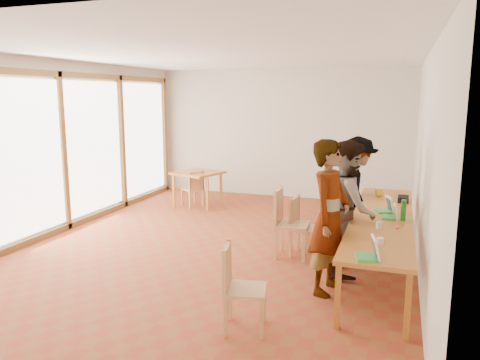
% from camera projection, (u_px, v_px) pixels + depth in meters
% --- Properties ---
extents(ground, '(8.00, 8.00, 0.00)m').
position_uv_depth(ground, '(219.00, 245.00, 7.55)').
color(ground, brown).
rests_on(ground, ground).
extents(wall_back, '(6.00, 0.10, 3.00)m').
position_uv_depth(wall_back, '(281.00, 134.00, 11.00)').
color(wall_back, beige).
rests_on(wall_back, ground).
extents(wall_front, '(6.00, 0.10, 3.00)m').
position_uv_depth(wall_front, '(24.00, 214.00, 3.56)').
color(wall_front, beige).
rests_on(wall_front, ground).
extents(wall_right, '(0.10, 8.00, 3.00)m').
position_uv_depth(wall_right, '(425.00, 162.00, 6.32)').
color(wall_right, beige).
rests_on(wall_right, ground).
extents(window_wall, '(0.10, 8.00, 3.00)m').
position_uv_depth(window_wall, '(62.00, 147.00, 8.23)').
color(window_wall, white).
rests_on(window_wall, ground).
extents(ceiling, '(6.00, 8.00, 0.04)m').
position_uv_depth(ceiling, '(217.00, 53.00, 7.01)').
color(ceiling, white).
rests_on(ceiling, wall_back).
extents(communal_table, '(0.80, 4.00, 0.75)m').
position_uv_depth(communal_table, '(382.00, 220.00, 6.43)').
color(communal_table, '#CA882C').
rests_on(communal_table, ground).
extents(side_table, '(0.90, 0.90, 0.75)m').
position_uv_depth(side_table, '(198.00, 175.00, 10.20)').
color(side_table, '#CA882C').
rests_on(side_table, ground).
extents(chair_near, '(0.50, 0.50, 0.48)m').
position_uv_depth(chair_near, '(236.00, 278.00, 4.76)').
color(chair_near, tan).
rests_on(chair_near, ground).
extents(chair_mid, '(0.45, 0.45, 0.47)m').
position_uv_depth(chair_mid, '(300.00, 220.00, 7.04)').
color(chair_mid, tan).
rests_on(chair_mid, ground).
extents(chair_far, '(0.50, 0.50, 0.55)m').
position_uv_depth(chair_far, '(285.00, 215.00, 6.95)').
color(chair_far, tan).
rests_on(chair_far, ground).
extents(chair_empty, '(0.51, 0.51, 0.49)m').
position_uv_depth(chair_empty, '(334.00, 199.00, 8.35)').
color(chair_empty, tan).
rests_on(chair_empty, ground).
extents(chair_spare, '(0.52, 0.52, 0.43)m').
position_uv_depth(chair_spare, '(194.00, 185.00, 10.04)').
color(chair_spare, tan).
rests_on(chair_spare, ground).
extents(person_near, '(0.60, 0.77, 1.88)m').
position_uv_depth(person_near, '(330.00, 217.00, 5.63)').
color(person_near, gray).
rests_on(person_near, ground).
extents(person_mid, '(0.84, 1.00, 1.82)m').
position_uv_depth(person_mid, '(348.00, 207.00, 6.27)').
color(person_mid, gray).
rests_on(person_mid, ground).
extents(person_far, '(0.89, 1.24, 1.73)m').
position_uv_depth(person_far, '(357.00, 188.00, 7.77)').
color(person_far, gray).
rests_on(person_far, ground).
extents(laptop_near, '(0.28, 0.31, 0.23)m').
position_uv_depth(laptop_near, '(370.00, 252.00, 4.76)').
color(laptop_near, green).
rests_on(laptop_near, communal_table).
extents(laptop_mid, '(0.20, 0.24, 0.20)m').
position_uv_depth(laptop_mid, '(392.00, 215.00, 6.30)').
color(laptop_mid, green).
rests_on(laptop_mid, communal_table).
extents(laptop_far, '(0.31, 0.33, 0.23)m').
position_uv_depth(laptop_far, '(386.00, 208.00, 6.66)').
color(laptop_far, green).
rests_on(laptop_far, communal_table).
extents(yellow_mug, '(0.15, 0.15, 0.11)m').
position_uv_depth(yellow_mug, '(379.00, 193.00, 7.68)').
color(yellow_mug, gold).
rests_on(yellow_mug, communal_table).
extents(green_bottle, '(0.07, 0.07, 0.28)m').
position_uv_depth(green_bottle, '(403.00, 210.00, 6.19)').
color(green_bottle, '#207721').
rests_on(green_bottle, communal_table).
extents(clear_glass, '(0.07, 0.07, 0.09)m').
position_uv_depth(clear_glass, '(379.00, 225.00, 5.82)').
color(clear_glass, silver).
rests_on(clear_glass, communal_table).
extents(condiment_cup, '(0.08, 0.08, 0.06)m').
position_uv_depth(condiment_cup, '(380.00, 241.00, 5.26)').
color(condiment_cup, white).
rests_on(condiment_cup, communal_table).
extents(pink_phone, '(0.05, 0.10, 0.01)m').
position_uv_depth(pink_phone, '(397.00, 227.00, 5.86)').
color(pink_phone, '#EF4F61').
rests_on(pink_phone, communal_table).
extents(black_pouch, '(0.16, 0.26, 0.09)m').
position_uv_depth(black_pouch, '(403.00, 199.00, 7.29)').
color(black_pouch, black).
rests_on(black_pouch, communal_table).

